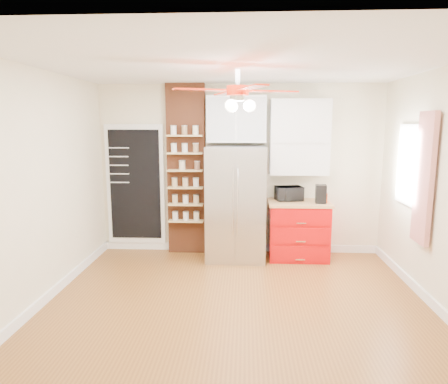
# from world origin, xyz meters

# --- Properties ---
(floor) EXTENTS (4.50, 4.50, 0.00)m
(floor) POSITION_xyz_m (0.00, 0.00, 0.00)
(floor) COLOR brown
(floor) RESTS_ON ground
(ceiling) EXTENTS (4.50, 4.50, 0.00)m
(ceiling) POSITION_xyz_m (0.00, 0.00, 2.70)
(ceiling) COLOR white
(ceiling) RESTS_ON wall_back
(wall_back) EXTENTS (4.50, 0.02, 2.70)m
(wall_back) POSITION_xyz_m (0.00, 2.00, 1.35)
(wall_back) COLOR beige
(wall_back) RESTS_ON floor
(wall_front) EXTENTS (4.50, 0.02, 2.70)m
(wall_front) POSITION_xyz_m (0.00, -2.00, 1.35)
(wall_front) COLOR beige
(wall_front) RESTS_ON floor
(wall_left) EXTENTS (0.02, 4.00, 2.70)m
(wall_left) POSITION_xyz_m (-2.25, 0.00, 1.35)
(wall_left) COLOR beige
(wall_left) RESTS_ON floor
(wall_right) EXTENTS (0.02, 4.00, 2.70)m
(wall_right) POSITION_xyz_m (2.25, 0.00, 1.35)
(wall_right) COLOR beige
(wall_right) RESTS_ON floor
(chalkboard) EXTENTS (0.95, 0.05, 1.95)m
(chalkboard) POSITION_xyz_m (-1.70, 1.96, 1.10)
(chalkboard) COLOR white
(chalkboard) RESTS_ON wall_back
(brick_pillar) EXTENTS (0.60, 0.16, 2.70)m
(brick_pillar) POSITION_xyz_m (-0.85, 1.92, 1.35)
(brick_pillar) COLOR brown
(brick_pillar) RESTS_ON floor
(fridge) EXTENTS (0.90, 0.70, 1.75)m
(fridge) POSITION_xyz_m (-0.05, 1.63, 0.88)
(fridge) COLOR silver
(fridge) RESTS_ON floor
(upper_glass_cabinet) EXTENTS (0.90, 0.35, 0.70)m
(upper_glass_cabinet) POSITION_xyz_m (-0.05, 1.82, 2.15)
(upper_glass_cabinet) COLOR white
(upper_glass_cabinet) RESTS_ON wall_back
(red_cabinet) EXTENTS (0.94, 0.64, 0.90)m
(red_cabinet) POSITION_xyz_m (0.92, 1.68, 0.45)
(red_cabinet) COLOR #BC0808
(red_cabinet) RESTS_ON floor
(upper_shelf_unit) EXTENTS (0.90, 0.30, 1.15)m
(upper_shelf_unit) POSITION_xyz_m (0.92, 1.85, 1.88)
(upper_shelf_unit) COLOR white
(upper_shelf_unit) RESTS_ON wall_back
(window) EXTENTS (0.04, 0.75, 1.05)m
(window) POSITION_xyz_m (2.23, 0.90, 1.55)
(window) COLOR white
(window) RESTS_ON wall_right
(curtain) EXTENTS (0.06, 0.40, 1.55)m
(curtain) POSITION_xyz_m (2.18, 0.35, 1.45)
(curtain) COLOR red
(curtain) RESTS_ON wall_right
(ceiling_fan) EXTENTS (1.40, 1.40, 0.44)m
(ceiling_fan) POSITION_xyz_m (0.00, 0.00, 2.42)
(ceiling_fan) COLOR silver
(ceiling_fan) RESTS_ON ceiling
(toaster_oven) EXTENTS (0.45, 0.35, 0.22)m
(toaster_oven) POSITION_xyz_m (0.77, 1.76, 1.01)
(toaster_oven) COLOR black
(toaster_oven) RESTS_ON red_cabinet
(coffee_maker) EXTENTS (0.18, 0.23, 0.28)m
(coffee_maker) POSITION_xyz_m (1.23, 1.60, 1.04)
(coffee_maker) COLOR black
(coffee_maker) RESTS_ON red_cabinet
(canister_left) EXTENTS (0.11, 0.11, 0.15)m
(canister_left) POSITION_xyz_m (1.29, 1.61, 0.98)
(canister_left) COLOR #B03009
(canister_left) RESTS_ON red_cabinet
(canister_right) EXTENTS (0.11, 0.11, 0.12)m
(canister_right) POSITION_xyz_m (1.29, 1.73, 0.96)
(canister_right) COLOR red
(canister_right) RESTS_ON red_cabinet
(pantry_jar_oats) EXTENTS (0.13, 0.13, 0.13)m
(pantry_jar_oats) POSITION_xyz_m (-0.89, 1.76, 1.44)
(pantry_jar_oats) COLOR beige
(pantry_jar_oats) RESTS_ON brick_pillar
(pantry_jar_beans) EXTENTS (0.09, 0.09, 0.12)m
(pantry_jar_beans) POSITION_xyz_m (-0.66, 1.76, 1.43)
(pantry_jar_beans) COLOR brown
(pantry_jar_beans) RESTS_ON brick_pillar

